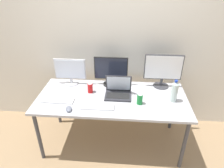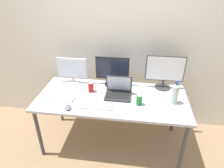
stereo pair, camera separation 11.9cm
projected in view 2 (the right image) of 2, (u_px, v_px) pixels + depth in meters
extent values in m
plane|color=#9E7F5B|center=(112.00, 141.00, 2.81)|extent=(16.00, 16.00, 0.00)
cube|color=silver|center=(118.00, 38.00, 2.68)|extent=(7.00, 0.08, 2.60)
cylinder|color=#424247|center=(39.00, 134.00, 2.43)|extent=(0.04, 0.04, 0.71)
cylinder|color=#424247|center=(183.00, 148.00, 2.23)|extent=(0.04, 0.04, 0.71)
cylinder|color=#424247|center=(60.00, 101.00, 3.04)|extent=(0.04, 0.04, 0.71)
cylinder|color=#424247|center=(175.00, 111.00, 2.83)|extent=(0.04, 0.04, 0.71)
cube|color=#B7B7BC|center=(112.00, 98.00, 2.45)|extent=(1.83, 0.82, 0.03)
cylinder|color=silver|center=(74.00, 82.00, 2.76)|extent=(0.18, 0.18, 0.01)
cylinder|color=silver|center=(73.00, 79.00, 2.74)|extent=(0.03, 0.03, 0.07)
cube|color=silver|center=(72.00, 68.00, 2.66)|extent=(0.41, 0.02, 0.28)
cube|color=silver|center=(72.00, 68.00, 2.65)|extent=(0.39, 0.01, 0.25)
cylinder|color=black|center=(112.00, 84.00, 2.72)|extent=(0.21, 0.21, 0.01)
cylinder|color=black|center=(112.00, 81.00, 2.69)|extent=(0.03, 0.03, 0.07)
cube|color=black|center=(112.00, 68.00, 2.60)|extent=(0.44, 0.02, 0.31)
cube|color=#232838|center=(112.00, 69.00, 2.59)|extent=(0.41, 0.01, 0.28)
cylinder|color=#38383D|center=(162.00, 87.00, 2.64)|extent=(0.20, 0.20, 0.01)
cylinder|color=#38383D|center=(163.00, 84.00, 2.61)|extent=(0.03, 0.03, 0.10)
cube|color=#38383D|center=(165.00, 68.00, 2.50)|extent=(0.48, 0.02, 0.33)
cube|color=white|center=(165.00, 69.00, 2.49)|extent=(0.46, 0.01, 0.31)
cube|color=#2D2D33|center=(118.00, 96.00, 2.45)|extent=(0.32, 0.24, 0.02)
cube|color=black|center=(118.00, 96.00, 2.42)|extent=(0.28, 0.13, 0.00)
cube|color=#2D2D33|center=(119.00, 83.00, 2.46)|extent=(0.32, 0.08, 0.24)
cube|color=silver|center=(119.00, 84.00, 2.45)|extent=(0.28, 0.07, 0.21)
cube|color=white|center=(58.00, 98.00, 2.40)|extent=(0.39, 0.15, 0.02)
cube|color=white|center=(96.00, 106.00, 2.26)|extent=(0.38, 0.13, 0.02)
ellipsoid|color=slate|center=(68.00, 107.00, 2.23)|extent=(0.10, 0.13, 0.03)
cylinder|color=silver|center=(175.00, 95.00, 2.28)|extent=(0.08, 0.08, 0.23)
cone|color=silver|center=(176.00, 85.00, 2.21)|extent=(0.07, 0.07, 0.03)
cylinder|color=#1938B2|center=(177.00, 83.00, 2.20)|extent=(0.04, 0.04, 0.02)
cylinder|color=red|center=(91.00, 87.00, 2.52)|extent=(0.07, 0.07, 0.12)
cylinder|color=silver|center=(91.00, 83.00, 2.49)|extent=(0.06, 0.06, 0.00)
cylinder|color=#197F33|center=(139.00, 100.00, 2.27)|extent=(0.07, 0.07, 0.12)
cylinder|color=silver|center=(140.00, 95.00, 2.24)|extent=(0.06, 0.06, 0.00)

